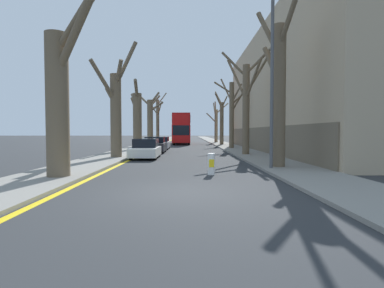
# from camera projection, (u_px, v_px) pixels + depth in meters

# --- Properties ---
(ground_plane) EXTENTS (300.00, 300.00, 0.00)m
(ground_plane) POSITION_uv_depth(u_px,v_px,m) (179.00, 193.00, 9.05)
(ground_plane) COLOR #2B2D30
(sidewalk_left) EXTENTS (3.03, 120.00, 0.12)m
(sidewalk_left) POSITION_uv_depth(u_px,v_px,m) (160.00, 141.00, 58.95)
(sidewalk_left) COLOR gray
(sidewalk_left) RESTS_ON ground
(sidewalk_right) EXTENTS (3.03, 120.00, 0.12)m
(sidewalk_right) POSITION_uv_depth(u_px,v_px,m) (214.00, 141.00, 59.07)
(sidewalk_right) COLOR gray
(sidewalk_right) RESTS_ON ground
(building_facade_right) EXTENTS (10.08, 31.58, 11.41)m
(building_facade_right) POSITION_uv_depth(u_px,v_px,m) (310.00, 91.00, 28.29)
(building_facade_right) COLOR tan
(building_facade_right) RESTS_ON ground
(kerb_line_stripe) EXTENTS (0.24, 120.00, 0.01)m
(kerb_line_stripe) POSITION_uv_depth(u_px,v_px,m) (169.00, 141.00, 58.97)
(kerb_line_stripe) COLOR yellow
(kerb_line_stripe) RESTS_ON ground
(street_tree_left_0) EXTENTS (2.72, 2.89, 7.04)m
(street_tree_left_0) POSITION_uv_depth(u_px,v_px,m) (60.00, 96.00, 11.55)
(street_tree_left_0) COLOR brown
(street_tree_left_0) RESTS_ON ground
(street_tree_left_1) EXTENTS (2.83, 3.21, 8.06)m
(street_tree_left_1) POSITION_uv_depth(u_px,v_px,m) (116.00, 110.00, 20.64)
(street_tree_left_1) COLOR brown
(street_tree_left_1) RESTS_ON ground
(street_tree_left_2) EXTENTS (1.38, 3.95, 6.86)m
(street_tree_left_2) POSITION_uv_depth(u_px,v_px,m) (137.00, 119.00, 30.42)
(street_tree_left_2) COLOR brown
(street_tree_left_2) RESTS_ON ground
(street_tree_left_3) EXTENTS (3.37, 2.59, 7.29)m
(street_tree_left_3) POSITION_uv_depth(u_px,v_px,m) (151.00, 119.00, 40.27)
(street_tree_left_3) COLOR brown
(street_tree_left_3) RESTS_ON ground
(street_tree_left_4) EXTENTS (2.44, 3.77, 8.56)m
(street_tree_left_4) POSITION_uv_depth(u_px,v_px,m) (158.00, 119.00, 48.90)
(street_tree_left_4) COLOR brown
(street_tree_left_4) RESTS_ON ground
(street_tree_right_0) EXTENTS (1.60, 3.54, 8.80)m
(street_tree_right_0) POSITION_uv_depth(u_px,v_px,m) (278.00, 90.00, 14.87)
(street_tree_right_0) COLOR brown
(street_tree_right_0) RESTS_ON ground
(street_tree_right_1) EXTENTS (3.74, 3.90, 8.21)m
(street_tree_right_1) POSITION_uv_depth(u_px,v_px,m) (247.00, 102.00, 23.25)
(street_tree_right_1) COLOR brown
(street_tree_right_1) RESTS_ON ground
(street_tree_right_2) EXTENTS (4.68, 2.05, 7.91)m
(street_tree_right_2) POSITION_uv_depth(u_px,v_px,m) (232.00, 111.00, 32.68)
(street_tree_right_2) COLOR brown
(street_tree_right_2) RESTS_ON ground
(street_tree_right_3) EXTENTS (2.17, 4.10, 7.90)m
(street_tree_right_3) POSITION_uv_depth(u_px,v_px,m) (221.00, 120.00, 42.03)
(street_tree_right_3) COLOR brown
(street_tree_right_3) RESTS_ON ground
(street_tree_right_4) EXTENTS (3.97, 3.56, 7.01)m
(street_tree_right_4) POSITION_uv_depth(u_px,v_px,m) (216.00, 123.00, 51.25)
(street_tree_right_4) COLOR brown
(street_tree_right_4) RESTS_ON ground
(double_decker_bus) EXTENTS (2.60, 11.17, 4.54)m
(double_decker_bus) POSITION_uv_depth(u_px,v_px,m) (182.00, 127.00, 46.71)
(double_decker_bus) COLOR red
(double_decker_bus) RESTS_ON ground
(parked_car_0) EXTENTS (1.82, 4.07, 1.38)m
(parked_car_0) POSITION_uv_depth(u_px,v_px,m) (146.00, 149.00, 20.96)
(parked_car_0) COLOR silver
(parked_car_0) RESTS_ON ground
(parked_car_1) EXTENTS (1.86, 3.93, 1.42)m
(parked_car_1) POSITION_uv_depth(u_px,v_px,m) (155.00, 145.00, 26.64)
(parked_car_1) COLOR black
(parked_car_1) RESTS_ON ground
(parked_car_2) EXTENTS (1.80, 4.57, 1.33)m
(parked_car_2) POSITION_uv_depth(u_px,v_px,m) (161.00, 143.00, 32.25)
(parked_car_2) COLOR #9EA3AD
(parked_car_2) RESTS_ON ground
(lamp_post) EXTENTS (1.40, 0.20, 8.38)m
(lamp_post) POSITION_uv_depth(u_px,v_px,m) (270.00, 73.00, 14.21)
(lamp_post) COLOR #4C4F54
(lamp_post) RESTS_ON ground
(traffic_bollard) EXTENTS (0.31, 0.32, 0.92)m
(traffic_bollard) POSITION_uv_depth(u_px,v_px,m) (211.00, 164.00, 12.92)
(traffic_bollard) COLOR white
(traffic_bollard) RESTS_ON ground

